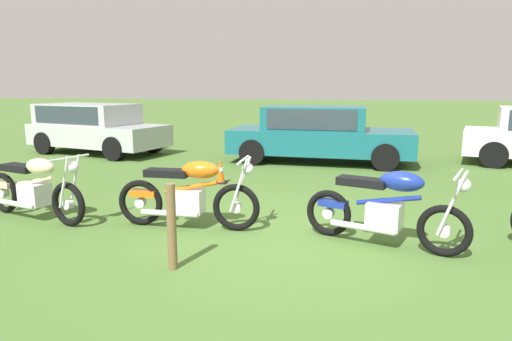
# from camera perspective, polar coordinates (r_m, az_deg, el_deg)

# --- Properties ---
(ground_plane) EXTENTS (120.00, 120.00, 0.00)m
(ground_plane) POSITION_cam_1_polar(r_m,az_deg,el_deg) (5.83, 3.60, -8.64)
(ground_plane) COLOR #476B2D
(motorcycle_cream) EXTENTS (2.01, 0.92, 1.02)m
(motorcycle_cream) POSITION_cam_1_polar(r_m,az_deg,el_deg) (7.25, -26.59, -2.00)
(motorcycle_cream) COLOR black
(motorcycle_cream) RESTS_ON ground
(motorcycle_orange) EXTENTS (2.03, 0.64, 1.02)m
(motorcycle_orange) POSITION_cam_1_polar(r_m,az_deg,el_deg) (6.16, -8.64, -3.01)
(motorcycle_orange) COLOR black
(motorcycle_orange) RESTS_ON ground
(motorcycle_blue) EXTENTS (1.92, 0.99, 1.02)m
(motorcycle_blue) POSITION_cam_1_polar(r_m,az_deg,el_deg) (5.63, 16.27, -4.62)
(motorcycle_blue) COLOR black
(motorcycle_blue) RESTS_ON ground
(car_silver) EXTENTS (4.34, 2.74, 1.43)m
(car_silver) POSITION_cam_1_polar(r_m,az_deg,el_deg) (13.82, -20.19, 5.54)
(car_silver) COLOR #B2B5BA
(car_silver) RESTS_ON ground
(car_teal) EXTENTS (4.70, 2.20, 1.43)m
(car_teal) POSITION_cam_1_polar(r_m,az_deg,el_deg) (11.54, 7.97, 5.03)
(car_teal) COLOR #19606B
(car_teal) RESTS_ON ground
(fence_post_wooden) EXTENTS (0.10, 0.10, 0.94)m
(fence_post_wooden) POSITION_cam_1_polar(r_m,az_deg,el_deg) (4.82, -10.78, -7.13)
(fence_post_wooden) COLOR brown
(fence_post_wooden) RESTS_ON ground
(traffic_cone) EXTENTS (0.25, 0.25, 0.52)m
(traffic_cone) POSITION_cam_1_polar(r_m,az_deg,el_deg) (9.00, -4.60, -0.15)
(traffic_cone) COLOR #EA590F
(traffic_cone) RESTS_ON ground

